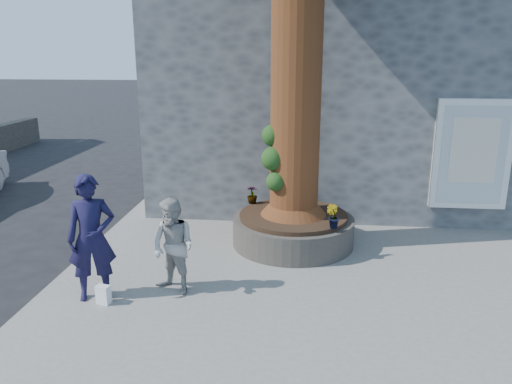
# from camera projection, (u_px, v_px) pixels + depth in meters

# --- Properties ---
(ground) EXTENTS (120.00, 120.00, 0.00)m
(ground) POSITION_uv_depth(u_px,v_px,m) (237.00, 296.00, 7.79)
(ground) COLOR black
(ground) RESTS_ON ground
(pavement) EXTENTS (9.00, 8.00, 0.12)m
(pavement) POSITION_uv_depth(u_px,v_px,m) (332.00, 270.00, 8.59)
(pavement) COLOR slate
(pavement) RESTS_ON ground
(yellow_line) EXTENTS (0.10, 30.00, 0.01)m
(yellow_line) POSITION_uv_depth(u_px,v_px,m) (79.00, 262.00, 9.04)
(yellow_line) COLOR yellow
(yellow_line) RESTS_ON ground
(stone_shop) EXTENTS (10.30, 8.30, 6.30)m
(stone_shop) POSITION_uv_depth(u_px,v_px,m) (363.00, 71.00, 13.58)
(stone_shop) COLOR #45474A
(stone_shop) RESTS_ON ground
(planter) EXTENTS (2.30, 2.30, 0.60)m
(planter) POSITION_uv_depth(u_px,v_px,m) (293.00, 229.00, 9.52)
(planter) COLOR black
(planter) RESTS_ON pavement
(man) EXTENTS (0.81, 0.67, 1.89)m
(man) POSITION_uv_depth(u_px,v_px,m) (92.00, 238.00, 7.25)
(man) COLOR black
(man) RESTS_ON pavement
(woman) EXTENTS (0.89, 0.82, 1.48)m
(woman) POSITION_uv_depth(u_px,v_px,m) (173.00, 247.00, 7.48)
(woman) COLOR #9E9C97
(woman) RESTS_ON pavement
(shopping_bag) EXTENTS (0.22, 0.17, 0.28)m
(shopping_bag) POSITION_uv_depth(u_px,v_px,m) (103.00, 295.00, 7.28)
(shopping_bag) COLOR white
(shopping_bag) RESTS_ON pavement
(plant_a) EXTENTS (0.20, 0.17, 0.32)m
(plant_a) POSITION_uv_depth(u_px,v_px,m) (273.00, 193.00, 10.25)
(plant_a) COLOR gray
(plant_a) RESTS_ON planter
(plant_b) EXTENTS (0.32, 0.31, 0.42)m
(plant_b) POSITION_uv_depth(u_px,v_px,m) (333.00, 216.00, 8.63)
(plant_b) COLOR gray
(plant_b) RESTS_ON planter
(plant_c) EXTENTS (0.22, 0.22, 0.36)m
(plant_c) POSITION_uv_depth(u_px,v_px,m) (252.00, 195.00, 10.04)
(plant_c) COLOR gray
(plant_c) RESTS_ON planter
(plant_d) EXTENTS (0.34, 0.35, 0.29)m
(plant_d) POSITION_uv_depth(u_px,v_px,m) (280.00, 194.00, 10.24)
(plant_d) COLOR gray
(plant_d) RESTS_ON planter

